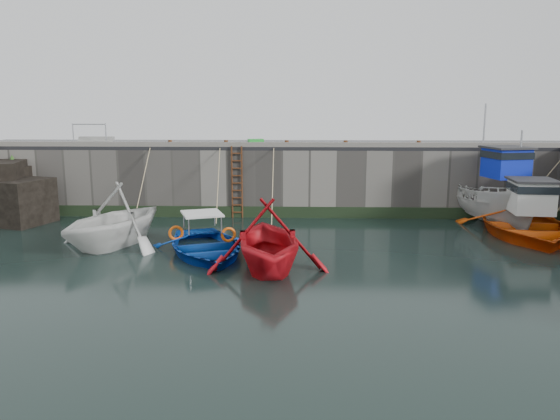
{
  "coord_description": "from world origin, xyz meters",
  "views": [
    {
      "loc": [
        0.7,
        -13.99,
        4.94
      ],
      "look_at": [
        0.06,
        5.53,
        1.2
      ],
      "focal_mm": 35.0,
      "sensor_mm": 36.0,
      "label": 1
    }
  ],
  "objects_px": {
    "bollard_c": "(287,143)",
    "boat_near_white": "(115,245)",
    "boat_near_blacktrim": "(267,268)",
    "fish_crate": "(256,143)",
    "ladder": "(237,182)",
    "bollard_a": "(170,143)",
    "bollard_e": "(419,144)",
    "boat_near_blue": "(206,253)",
    "boat_far_orange": "(524,224)",
    "bollard_d": "(346,144)",
    "bollard_b": "(226,143)",
    "boat_far_white": "(495,200)"
  },
  "relations": [
    {
      "from": "bollard_c",
      "to": "bollard_a",
      "type": "bearing_deg",
      "value": 180.0
    },
    {
      "from": "boat_near_blue",
      "to": "boat_near_blacktrim",
      "type": "distance_m",
      "value": 2.73
    },
    {
      "from": "boat_far_white",
      "to": "bollard_c",
      "type": "xyz_separation_m",
      "value": [
        -8.88,
        1.2,
        2.29
      ]
    },
    {
      "from": "boat_near_blue",
      "to": "boat_near_blacktrim",
      "type": "xyz_separation_m",
      "value": [
        2.2,
        -1.62,
        0.0
      ]
    },
    {
      "from": "bollard_c",
      "to": "boat_near_white",
      "type": "bearing_deg",
      "value": -138.36
    },
    {
      "from": "ladder",
      "to": "boat_near_blacktrim",
      "type": "distance_m",
      "value": 8.06
    },
    {
      "from": "bollard_d",
      "to": "bollard_e",
      "type": "bearing_deg",
      "value": 0.0
    },
    {
      "from": "boat_far_white",
      "to": "bollard_e",
      "type": "xyz_separation_m",
      "value": [
        -3.08,
        1.2,
        2.29
      ]
    },
    {
      "from": "boat_near_blue",
      "to": "bollard_a",
      "type": "relative_size",
      "value": 17.41
    },
    {
      "from": "boat_near_white",
      "to": "fish_crate",
      "type": "xyz_separation_m",
      "value": [
        4.68,
        5.59,
        3.32
      ]
    },
    {
      "from": "fish_crate",
      "to": "bollard_e",
      "type": "height_order",
      "value": "fish_crate"
    },
    {
      "from": "boat_far_white",
      "to": "bollard_d",
      "type": "height_order",
      "value": "boat_far_white"
    },
    {
      "from": "boat_far_white",
      "to": "bollard_e",
      "type": "height_order",
      "value": "boat_far_white"
    },
    {
      "from": "boat_near_white",
      "to": "boat_near_blue",
      "type": "distance_m",
      "value": 3.59
    },
    {
      "from": "ladder",
      "to": "boat_near_blue",
      "type": "relative_size",
      "value": 0.66
    },
    {
      "from": "boat_far_orange",
      "to": "bollard_d",
      "type": "bearing_deg",
      "value": 159.7
    },
    {
      "from": "ladder",
      "to": "boat_far_white",
      "type": "relative_size",
      "value": 0.49
    },
    {
      "from": "bollard_a",
      "to": "bollard_b",
      "type": "relative_size",
      "value": 1.0
    },
    {
      "from": "boat_near_blue",
      "to": "fish_crate",
      "type": "distance_m",
      "value": 7.5
    },
    {
      "from": "boat_near_blacktrim",
      "to": "bollard_b",
      "type": "distance_m",
      "value": 8.98
    },
    {
      "from": "boat_far_orange",
      "to": "bollard_c",
      "type": "distance_m",
      "value": 10.27
    },
    {
      "from": "boat_near_white",
      "to": "boat_far_white",
      "type": "height_order",
      "value": "boat_far_white"
    },
    {
      "from": "fish_crate",
      "to": "bollard_a",
      "type": "distance_m",
      "value": 3.81
    },
    {
      "from": "ladder",
      "to": "boat_near_white",
      "type": "height_order",
      "value": "ladder"
    },
    {
      "from": "boat_near_white",
      "to": "bollard_b",
      "type": "bearing_deg",
      "value": 80.94
    },
    {
      "from": "boat_near_white",
      "to": "boat_near_blue",
      "type": "bearing_deg",
      "value": 6.48
    },
    {
      "from": "fish_crate",
      "to": "bollard_d",
      "type": "height_order",
      "value": "fish_crate"
    },
    {
      "from": "boat_near_blacktrim",
      "to": "bollard_c",
      "type": "distance_m",
      "value": 8.7
    },
    {
      "from": "ladder",
      "to": "bollard_a",
      "type": "distance_m",
      "value": 3.47
    },
    {
      "from": "ladder",
      "to": "bollard_a",
      "type": "relative_size",
      "value": 11.43
    },
    {
      "from": "ladder",
      "to": "boat_near_blacktrim",
      "type": "xyz_separation_m",
      "value": [
        1.78,
        -7.7,
        -1.59
      ]
    },
    {
      "from": "boat_near_blue",
      "to": "bollard_b",
      "type": "distance_m",
      "value": 7.21
    },
    {
      "from": "boat_near_blacktrim",
      "to": "fish_crate",
      "type": "relative_size",
      "value": 7.01
    },
    {
      "from": "boat_near_blue",
      "to": "boat_far_white",
      "type": "relative_size",
      "value": 0.75
    },
    {
      "from": "boat_near_blue",
      "to": "fish_crate",
      "type": "height_order",
      "value": "fish_crate"
    },
    {
      "from": "bollard_b",
      "to": "boat_near_blue",
      "type": "bearing_deg",
      "value": -89.32
    },
    {
      "from": "boat_near_blue",
      "to": "bollard_c",
      "type": "xyz_separation_m",
      "value": [
        2.62,
        6.41,
        3.3
      ]
    },
    {
      "from": "bollard_d",
      "to": "bollard_a",
      "type": "bearing_deg",
      "value": 180.0
    },
    {
      "from": "boat_far_orange",
      "to": "boat_near_blue",
      "type": "bearing_deg",
      "value": -159.46
    },
    {
      "from": "boat_far_white",
      "to": "boat_far_orange",
      "type": "xyz_separation_m",
      "value": [
        0.41,
        -2.08,
        -0.59
      ]
    },
    {
      "from": "bollard_c",
      "to": "bollard_e",
      "type": "relative_size",
      "value": 1.0
    },
    {
      "from": "bollard_a",
      "to": "bollard_b",
      "type": "distance_m",
      "value": 2.5
    },
    {
      "from": "boat_far_white",
      "to": "fish_crate",
      "type": "height_order",
      "value": "boat_far_white"
    },
    {
      "from": "boat_near_blacktrim",
      "to": "boat_far_orange",
      "type": "height_order",
      "value": "boat_far_orange"
    },
    {
      "from": "bollard_c",
      "to": "boat_far_orange",
      "type": "bearing_deg",
      "value": -19.47
    },
    {
      "from": "ladder",
      "to": "boat_near_blue",
      "type": "height_order",
      "value": "ladder"
    },
    {
      "from": "bollard_a",
      "to": "bollard_d",
      "type": "bearing_deg",
      "value": 0.0
    },
    {
      "from": "boat_near_white",
      "to": "bollard_b",
      "type": "relative_size",
      "value": 17.39
    },
    {
      "from": "boat_far_orange",
      "to": "boat_far_white",
      "type": "bearing_deg",
      "value": 107.02
    },
    {
      "from": "boat_far_orange",
      "to": "bollard_b",
      "type": "bearing_deg",
      "value": 170.52
    }
  ]
}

